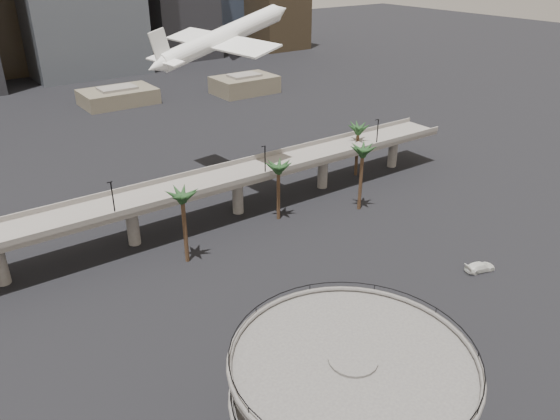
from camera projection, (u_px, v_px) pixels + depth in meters
ground at (404, 403)px, 64.51m from camera, size 700.00×700.00×0.00m
parking_ramp at (349, 413)px, 50.48m from camera, size 22.20×22.20×17.35m
overpass at (187, 192)px, 101.48m from camera, size 130.00×9.30×14.70m
palm_trees at (303, 160)px, 105.49m from camera, size 54.40×18.40×14.00m
low_buildings at (80, 108)px, 170.84m from camera, size 135.00×27.50×6.80m
airborne_jet at (222, 38)px, 108.80m from camera, size 35.25×31.19×11.93m
car_a at (289, 324)px, 76.96m from camera, size 4.23×2.53×1.35m
car_b at (335, 311)px, 79.60m from camera, size 4.57×2.33×1.44m
car_c at (480, 267)px, 90.39m from camera, size 5.61×3.45×1.52m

